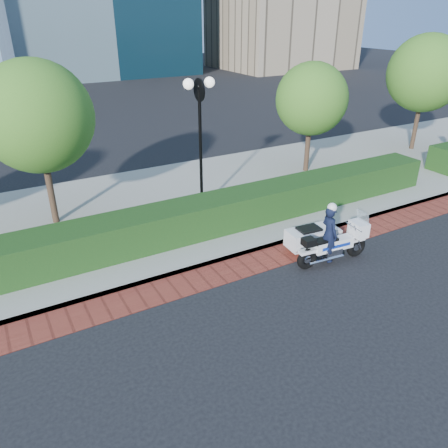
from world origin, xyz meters
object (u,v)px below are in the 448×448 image
tree_d (426,73)px  police_motorcycle (323,238)px  tree_b (37,117)px  tree_c (312,99)px  lamppost (200,125)px

tree_d → police_motorcycle: tree_d is taller
tree_d → police_motorcycle: size_ratio=2.35×
tree_b → tree_d: tree_d is taller
tree_c → lamppost: bearing=-166.7°
lamppost → tree_b: 4.71m
lamppost → tree_c: bearing=13.3°
tree_b → police_motorcycle: (5.98, -5.66, -2.82)m
lamppost → police_motorcycle: size_ratio=1.91×
lamppost → tree_d: (12.00, 1.30, 0.65)m
lamppost → police_motorcycle: lamppost is taller
police_motorcycle → tree_b: bearing=141.7°
tree_b → tree_d: 16.50m
tree_d → lamppost: bearing=-173.8°
tree_b → police_motorcycle: size_ratio=2.22×
tree_b → tree_c: 10.01m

